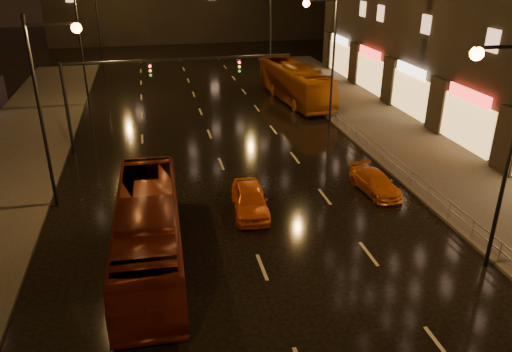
% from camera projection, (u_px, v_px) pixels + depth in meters
% --- Properties ---
extents(ground, '(140.00, 140.00, 0.00)m').
position_uv_depth(ground, '(213.00, 143.00, 36.08)').
color(ground, black).
rests_on(ground, ground).
extents(sidewalk_right, '(7.00, 70.00, 0.15)m').
position_uv_depth(sidewalk_right, '(418.00, 152.00, 34.19)').
color(sidewalk_right, '#38332D').
rests_on(sidewalk_right, ground).
extents(traffic_signal, '(15.31, 0.32, 6.20)m').
position_uv_depth(traffic_signal, '(135.00, 82.00, 33.17)').
color(traffic_signal, black).
rests_on(traffic_signal, ground).
extents(streetlight_right, '(2.64, 0.50, 10.00)m').
position_uv_depth(streetlight_right, '(501.00, 128.00, 19.11)').
color(streetlight_right, black).
rests_on(streetlight_right, ground).
extents(railing_right, '(0.05, 56.00, 1.00)m').
position_uv_depth(railing_right, '(357.00, 130.00, 35.90)').
color(railing_right, '#99999E').
rests_on(railing_right, sidewalk_right).
extents(bus_red, '(2.95, 11.41, 3.16)m').
position_uv_depth(bus_red, '(149.00, 231.00, 21.50)').
color(bus_red, '#5C190D').
rests_on(bus_red, ground).
extents(bus_curb, '(4.03, 12.41, 3.40)m').
position_uv_depth(bus_curb, '(295.00, 83.00, 45.77)').
color(bus_curb, '#9C4C0F').
rests_on(bus_curb, ground).
extents(taxi_near, '(2.12, 4.50, 1.49)m').
position_uv_depth(taxi_near, '(250.00, 200.00, 26.12)').
color(taxi_near, orange).
rests_on(taxi_near, ground).
extents(taxi_far, '(2.05, 4.18, 1.17)m').
position_uv_depth(taxi_far, '(375.00, 183.00, 28.46)').
color(taxi_far, orange).
rests_on(taxi_far, ground).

